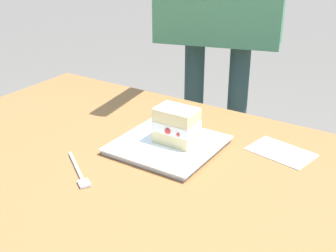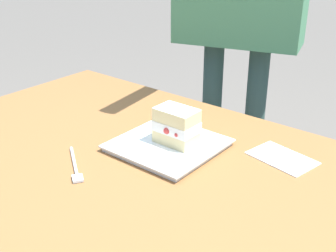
% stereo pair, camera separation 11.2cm
% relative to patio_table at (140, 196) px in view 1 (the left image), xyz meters
% --- Properties ---
extents(patio_table, '(1.29, 0.82, 0.74)m').
position_rel_patio_table_xyz_m(patio_table, '(0.00, 0.00, 0.00)').
color(patio_table, brown).
rests_on(patio_table, ground).
extents(dessert_plate, '(0.25, 0.25, 0.02)m').
position_rel_patio_table_xyz_m(dessert_plate, '(-0.03, -0.09, 0.12)').
color(dessert_plate, white).
rests_on(dessert_plate, patio_table).
extents(cake_slice, '(0.11, 0.08, 0.09)m').
position_rel_patio_table_xyz_m(cake_slice, '(-0.04, -0.10, 0.17)').
color(cake_slice, '#EAD18C').
rests_on(cake_slice, dessert_plate).
extents(dessert_fork, '(0.15, 0.11, 0.01)m').
position_rel_patio_table_xyz_m(dessert_fork, '(0.08, 0.13, 0.11)').
color(dessert_fork, silver).
rests_on(dessert_fork, patio_table).
extents(paper_napkin, '(0.17, 0.13, 0.00)m').
position_rel_patio_table_xyz_m(paper_napkin, '(-0.28, -0.22, 0.11)').
color(paper_napkin, silver).
rests_on(paper_napkin, patio_table).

